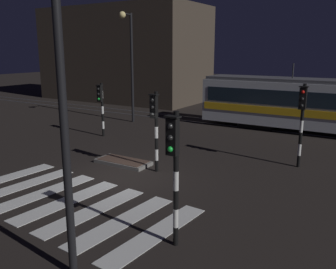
{
  "coord_description": "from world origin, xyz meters",
  "views": [
    {
      "loc": [
        8.85,
        -10.7,
        4.96
      ],
      "look_at": [
        0.84,
        2.32,
        1.4
      ],
      "focal_mm": 39.11,
      "sensor_mm": 36.0,
      "label": 1
    }
  ],
  "objects_px": {
    "traffic_light_corner_near_right": "(174,160)",
    "street_lamp_near_kerb": "(51,81)",
    "traffic_light_median_centre": "(155,120)",
    "traffic_light_corner_far_right": "(302,113)",
    "tram": "(331,106)",
    "street_lamp_trackside_left": "(130,54)",
    "traffic_light_corner_far_left": "(101,102)"
  },
  "relations": [
    {
      "from": "traffic_light_corner_near_right",
      "to": "tram",
      "type": "bearing_deg",
      "value": 85.0
    },
    {
      "from": "street_lamp_near_kerb",
      "to": "street_lamp_trackside_left",
      "type": "distance_m",
      "value": 17.91
    },
    {
      "from": "traffic_light_corner_far_left",
      "to": "tram",
      "type": "relative_size",
      "value": 0.2
    },
    {
      "from": "traffic_light_median_centre",
      "to": "tram",
      "type": "relative_size",
      "value": 0.21
    },
    {
      "from": "traffic_light_median_centre",
      "to": "tram",
      "type": "distance_m",
      "value": 12.22
    },
    {
      "from": "tram",
      "to": "traffic_light_median_centre",
      "type": "bearing_deg",
      "value": -114.38
    },
    {
      "from": "traffic_light_corner_far_left",
      "to": "street_lamp_trackside_left",
      "type": "bearing_deg",
      "value": 105.08
    },
    {
      "from": "traffic_light_corner_near_right",
      "to": "traffic_light_median_centre",
      "type": "bearing_deg",
      "value": 128.11
    },
    {
      "from": "street_lamp_near_kerb",
      "to": "traffic_light_corner_far_left",
      "type": "bearing_deg",
      "value": 128.12
    },
    {
      "from": "tram",
      "to": "street_lamp_trackside_left",
      "type": "bearing_deg",
      "value": -165.65
    },
    {
      "from": "street_lamp_trackside_left",
      "to": "tram",
      "type": "relative_size",
      "value": 0.47
    },
    {
      "from": "street_lamp_trackside_left",
      "to": "street_lamp_near_kerb",
      "type": "bearing_deg",
      "value": -57.44
    },
    {
      "from": "traffic_light_corner_far_left",
      "to": "traffic_light_median_centre",
      "type": "xyz_separation_m",
      "value": [
        6.16,
        -3.68,
        0.16
      ]
    },
    {
      "from": "traffic_light_median_centre",
      "to": "traffic_light_corner_near_right",
      "type": "height_order",
      "value": "traffic_light_corner_near_right"
    },
    {
      "from": "traffic_light_median_centre",
      "to": "street_lamp_near_kerb",
      "type": "relative_size",
      "value": 0.49
    },
    {
      "from": "traffic_light_corner_near_right",
      "to": "street_lamp_trackside_left",
      "type": "height_order",
      "value": "street_lamp_trackside_left"
    },
    {
      "from": "traffic_light_corner_near_right",
      "to": "tram",
      "type": "xyz_separation_m",
      "value": [
        1.38,
        15.79,
        -0.58
      ]
    },
    {
      "from": "traffic_light_corner_near_right",
      "to": "traffic_light_corner_far_right",
      "type": "bearing_deg",
      "value": 81.58
    },
    {
      "from": "traffic_light_corner_far_right",
      "to": "traffic_light_corner_near_right",
      "type": "bearing_deg",
      "value": -98.42
    },
    {
      "from": "traffic_light_corner_far_left",
      "to": "tram",
      "type": "distance_m",
      "value": 13.45
    },
    {
      "from": "traffic_light_corner_far_left",
      "to": "traffic_light_corner_near_right",
      "type": "xyz_separation_m",
      "value": [
        9.82,
        -8.35,
        0.28
      ]
    },
    {
      "from": "traffic_light_median_centre",
      "to": "street_lamp_trackside_left",
      "type": "xyz_separation_m",
      "value": [
        -7.31,
        7.96,
        2.44
      ]
    },
    {
      "from": "street_lamp_near_kerb",
      "to": "tram",
      "type": "height_order",
      "value": "street_lamp_near_kerb"
    },
    {
      "from": "tram",
      "to": "street_lamp_near_kerb",
      "type": "bearing_deg",
      "value": -98.46
    },
    {
      "from": "street_lamp_near_kerb",
      "to": "street_lamp_trackside_left",
      "type": "relative_size",
      "value": 0.93
    },
    {
      "from": "traffic_light_median_centre",
      "to": "traffic_light_corner_near_right",
      "type": "distance_m",
      "value": 5.93
    },
    {
      "from": "traffic_light_median_centre",
      "to": "street_lamp_trackside_left",
      "type": "bearing_deg",
      "value": 132.58
    },
    {
      "from": "traffic_light_corner_near_right",
      "to": "street_lamp_near_kerb",
      "type": "bearing_deg",
      "value": -118.42
    },
    {
      "from": "street_lamp_trackside_left",
      "to": "traffic_light_median_centre",
      "type": "bearing_deg",
      "value": -47.42
    },
    {
      "from": "traffic_light_corner_far_left",
      "to": "traffic_light_corner_far_right",
      "type": "distance_m",
      "value": 11.07
    },
    {
      "from": "traffic_light_corner_far_right",
      "to": "street_lamp_trackside_left",
      "type": "distance_m",
      "value": 13.13
    },
    {
      "from": "traffic_light_corner_far_right",
      "to": "tram",
      "type": "bearing_deg",
      "value": 88.92
    }
  ]
}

